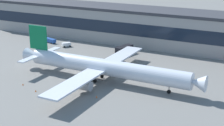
{
  "coord_description": "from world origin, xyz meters",
  "views": [
    {
      "loc": [
        60.33,
        -87.84,
        38.25
      ],
      "look_at": [
        12.44,
        2.91,
        5.0
      ],
      "focal_mm": 54.35,
      "sensor_mm": 36.0,
      "label": 1
    }
  ],
  "objects": [
    {
      "name": "traffic_cone_0",
      "position": [
        -8.54,
        -15.54,
        0.28
      ],
      "size": [
        0.44,
        0.44,
        0.55
      ],
      "primitive_type": "cone",
      "color": "#F2590C",
      "rests_on": "ground_plane"
    },
    {
      "name": "traffic_cone_1",
      "position": [
        16.06,
        -13.15,
        0.3
      ],
      "size": [
        0.48,
        0.48,
        0.6
      ],
      "primitive_type": "cone",
      "color": "#F2590C",
      "rests_on": "ground_plane"
    },
    {
      "name": "fuel_truck",
      "position": [
        4.11,
        28.9,
        1.88
      ],
      "size": [
        4.5,
        8.8,
        3.35
      ],
      "color": "black",
      "rests_on": "ground_plane"
    },
    {
      "name": "ground_plane",
      "position": [
        0.0,
        0.0,
        0.0
      ],
      "size": [
        600.0,
        600.0,
        0.0
      ],
      "primitive_type": "plane",
      "color": "slate"
    },
    {
      "name": "traffic_cone_2",
      "position": [
        -1.74,
        -17.74,
        0.29
      ],
      "size": [
        0.46,
        0.46,
        0.58
      ],
      "primitive_type": "cone",
      "color": "#F2590C",
      "rests_on": "ground_plane"
    },
    {
      "name": "airliner",
      "position": [
        11.51,
        -1.1,
        4.71
      ],
      "size": [
        62.17,
        53.52,
        15.33
      ],
      "color": "silver",
      "rests_on": "ground_plane"
    },
    {
      "name": "baggage_tug",
      "position": [
        -22.73,
        27.5,
        1.09
      ],
      "size": [
        3.66,
        4.1,
        1.85
      ],
      "color": "white",
      "rests_on": "ground_plane"
    },
    {
      "name": "terminal_building",
      "position": [
        0.0,
        48.21,
        7.82
      ],
      "size": [
        150.51,
        19.02,
        15.6
      ],
      "color": "#9E9993",
      "rests_on": "ground_plane"
    },
    {
      "name": "belt_loader",
      "position": [
        -33.16,
        29.77,
        1.15
      ],
      "size": [
        6.7,
        3.58,
        1.95
      ],
      "color": "#2651A5",
      "rests_on": "ground_plane"
    }
  ]
}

